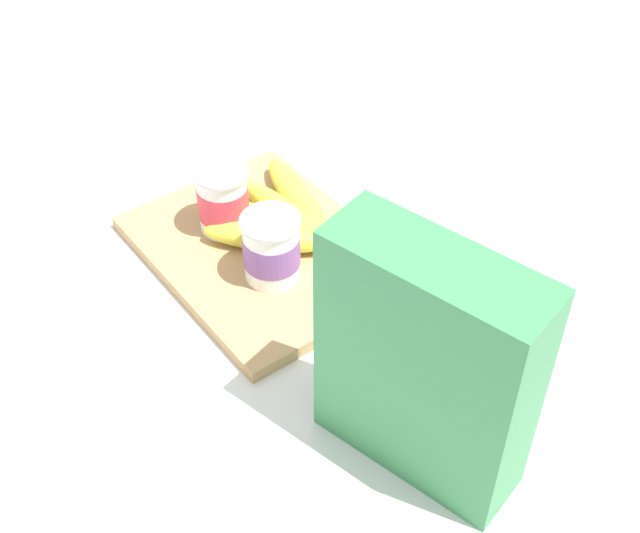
{
  "coord_description": "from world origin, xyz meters",
  "views": [
    {
      "loc": [
        -0.66,
        0.41,
        0.7
      ],
      "look_at": [
        -0.11,
        0.0,
        0.07
      ],
      "focal_mm": 47.64,
      "sensor_mm": 36.0,
      "label": 1
    }
  ],
  "objects_px": {
    "cereal_box": "(426,365)",
    "banana_bunch": "(280,217)",
    "cutting_board": "(264,251)",
    "yogurt_cup_front": "(271,248)",
    "yogurt_cup_back": "(223,200)"
  },
  "relations": [
    {
      "from": "cutting_board",
      "to": "yogurt_cup_front",
      "type": "height_order",
      "value": "yogurt_cup_front"
    },
    {
      "from": "cereal_box",
      "to": "yogurt_cup_back",
      "type": "distance_m",
      "value": 0.39
    },
    {
      "from": "yogurt_cup_front",
      "to": "cutting_board",
      "type": "bearing_deg",
      "value": -22.66
    },
    {
      "from": "cutting_board",
      "to": "yogurt_cup_front",
      "type": "distance_m",
      "value": 0.07
    },
    {
      "from": "yogurt_cup_back",
      "to": "banana_bunch",
      "type": "height_order",
      "value": "yogurt_cup_back"
    },
    {
      "from": "cereal_box",
      "to": "yogurt_cup_front",
      "type": "bearing_deg",
      "value": 161.24
    },
    {
      "from": "yogurt_cup_back",
      "to": "cutting_board",
      "type": "bearing_deg",
      "value": -163.33
    },
    {
      "from": "cereal_box",
      "to": "banana_bunch",
      "type": "bearing_deg",
      "value": 152.89
    },
    {
      "from": "cutting_board",
      "to": "banana_bunch",
      "type": "height_order",
      "value": "banana_bunch"
    },
    {
      "from": "cereal_box",
      "to": "yogurt_cup_back",
      "type": "height_order",
      "value": "cereal_box"
    },
    {
      "from": "yogurt_cup_front",
      "to": "yogurt_cup_back",
      "type": "xyz_separation_m",
      "value": [
        0.11,
        -0.0,
        0.0
      ]
    },
    {
      "from": "cereal_box",
      "to": "yogurt_cup_front",
      "type": "xyz_separation_m",
      "value": [
        0.28,
        -0.02,
        -0.07
      ]
    },
    {
      "from": "yogurt_cup_front",
      "to": "yogurt_cup_back",
      "type": "distance_m",
      "value": 0.11
    },
    {
      "from": "banana_bunch",
      "to": "cereal_box",
      "type": "bearing_deg",
      "value": 167.12
    },
    {
      "from": "cereal_box",
      "to": "cutting_board",
      "type": "bearing_deg",
      "value": 158.37
    }
  ]
}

